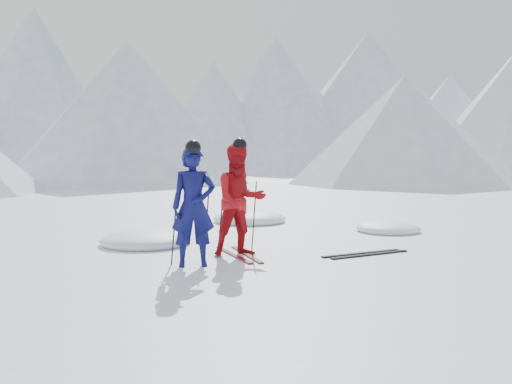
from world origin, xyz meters
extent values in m
plane|color=white|center=(0.00, 0.00, 0.00)|extent=(160.00, 160.00, 0.00)
cone|color=#B2BCD1|center=(-11.51, 40.48, 7.17)|extent=(23.96, 23.96, 14.35)
cone|color=#B2BCD1|center=(-5.08, 51.27, 5.96)|extent=(17.69, 17.69, 11.93)
cone|color=#B2BCD1|center=(4.51, 43.52, 5.42)|extent=(19.63, 19.63, 10.85)
cone|color=#B2BCD1|center=(11.74, 46.25, 7.07)|extent=(23.31, 23.31, 14.15)
cone|color=#B2BCD1|center=(21.49, 44.84, 7.44)|extent=(28.94, 28.94, 14.88)
cone|color=silver|center=(31.93, 45.34, 5.38)|extent=(24.45, 24.45, 10.76)
cone|color=#B2BCD1|center=(12.00, 20.00, 3.25)|extent=(14.00, 14.00, 6.50)
cone|color=#B2BCD1|center=(-4.00, 26.00, 4.50)|extent=(16.00, 16.00, 9.00)
imported|color=#0C0D48|center=(-3.43, -0.85, 0.98)|extent=(0.74, 0.51, 1.95)
imported|color=#AD0D14|center=(-2.50, -0.14, 1.00)|extent=(1.06, 0.86, 2.01)
cylinder|color=black|center=(-3.73, -0.70, 0.65)|extent=(0.13, 0.09, 1.30)
cylinder|color=black|center=(-3.18, -0.60, 0.65)|extent=(0.13, 0.08, 1.30)
cylinder|color=black|center=(-2.80, 0.11, 0.67)|extent=(0.13, 0.10, 1.34)
cylinder|color=black|center=(-2.20, 0.01, 0.67)|extent=(0.13, 0.09, 1.34)
cube|color=black|center=(-2.62, -0.14, 0.01)|extent=(0.34, 1.69, 0.03)
cube|color=black|center=(-2.38, -0.14, 0.01)|extent=(0.22, 1.70, 0.03)
cube|color=black|center=(-0.31, -0.57, 0.01)|extent=(1.68, 0.44, 0.03)
cube|color=black|center=(-0.21, -0.72, 0.01)|extent=(1.67, 0.49, 0.03)
ellipsoid|color=white|center=(-4.10, 1.49, 0.00)|extent=(1.84, 1.84, 0.40)
ellipsoid|color=white|center=(1.55, 1.95, 0.00)|extent=(1.50, 1.50, 0.33)
ellipsoid|color=white|center=(-1.22, 4.46, 0.00)|extent=(1.95, 1.95, 0.43)
camera|label=1|loc=(-4.58, -9.61, 1.84)|focal=38.00mm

